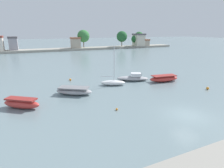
{
  "coord_description": "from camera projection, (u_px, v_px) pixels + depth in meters",
  "views": [
    {
      "loc": [
        -14.06,
        -12.46,
        8.3
      ],
      "look_at": [
        -3.37,
        11.17,
        0.76
      ],
      "focal_mm": 29.5,
      "sensor_mm": 36.0,
      "label": 1
    }
  ],
  "objects": [
    {
      "name": "moored_boat_1",
      "position": [
        74.0,
        91.0,
        24.83
      ],
      "size": [
        5.18,
        4.28,
        1.01
      ],
      "rotation": [
        0.0,
        0.0,
        -0.57
      ],
      "color": "#9E9EA3",
      "rests_on": "ground"
    },
    {
      "name": "moored_boat_3",
      "position": [
        133.0,
        78.0,
        31.79
      ],
      "size": [
        5.72,
        4.2,
        1.31
      ],
      "rotation": [
        0.0,
        0.0,
        -0.46
      ],
      "color": "#9E9EA3",
      "rests_on": "ground"
    },
    {
      "name": "mooring_buoy_3",
      "position": [
        208.0,
        88.0,
        26.88
      ],
      "size": [
        0.41,
        0.41,
        0.41
      ],
      "primitive_type": "sphere",
      "color": "orange",
      "rests_on": "ground"
    },
    {
      "name": "moored_boat_4",
      "position": [
        164.0,
        78.0,
        31.15
      ],
      "size": [
        5.37,
        2.45,
        1.06
      ],
      "rotation": [
        0.0,
        0.0,
        -0.12
      ],
      "color": "#C63833",
      "rests_on": "ground"
    },
    {
      "name": "mooring_buoy_4",
      "position": [
        117.0,
        109.0,
        19.89
      ],
      "size": [
        0.25,
        0.25,
        0.25
      ],
      "primitive_type": "sphere",
      "color": "orange",
      "rests_on": "ground"
    },
    {
      "name": "mooring_buoy_1",
      "position": [
        70.0,
        80.0,
        31.65
      ],
      "size": [
        0.38,
        0.38,
        0.38
      ],
      "primitive_type": "sphere",
      "color": "orange",
      "rests_on": "ground"
    },
    {
      "name": "moored_boat_0",
      "position": [
        22.0,
        103.0,
        20.38
      ],
      "size": [
        4.25,
        3.58,
        1.15
      ],
      "rotation": [
        0.0,
        0.0,
        -0.63
      ],
      "color": "#C63833",
      "rests_on": "ground"
    },
    {
      "name": "moored_boat_2",
      "position": [
        113.0,
        82.0,
        29.01
      ],
      "size": [
        4.11,
        2.84,
        6.17
      ],
      "rotation": [
        0.0,
        0.0,
        -0.42
      ],
      "color": "white",
      "rests_on": "ground"
    },
    {
      "name": "distant_shoreline",
      "position": [
        76.0,
        44.0,
        81.48
      ],
      "size": [
        111.46,
        7.4,
        8.67
      ],
      "color": "#9E998C",
      "rests_on": "ground"
    },
    {
      "name": "ground_plane",
      "position": [
        187.0,
        115.0,
        18.78
      ],
      "size": [
        400.0,
        400.0,
        0.0
      ],
      "primitive_type": "plane",
      "color": "slate"
    }
  ]
}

